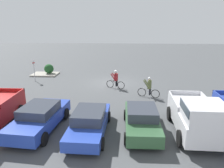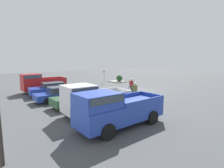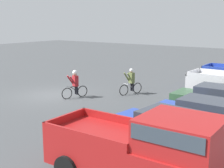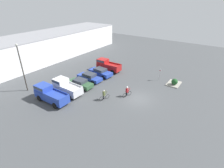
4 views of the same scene
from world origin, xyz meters
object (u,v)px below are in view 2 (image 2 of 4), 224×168
object	(u,v)px
sedan_0	(79,98)
fire_lane_sign	(104,75)
sedan_1	(61,94)
cyclist_0	(131,85)
cyclist_1	(135,90)
pickup_truck_0	(116,109)
pickup_truck_1	(92,99)
shrub	(119,78)
sedan_2	(53,89)
pickup_truck_2	(41,83)

from	to	relation	value
sedan_0	fire_lane_sign	distance (m)	14.06
sedan_1	cyclist_0	world-z (taller)	cyclist_0
cyclist_1	fire_lane_sign	world-z (taller)	fire_lane_sign
pickup_truck_0	sedan_0	distance (m)	5.65
pickup_truck_1	shrub	distance (m)	17.99
cyclist_1	sedan_0	bearing A→B (deg)	80.17
pickup_truck_0	sedan_1	world-z (taller)	pickup_truck_0
sedan_1	sedan_2	bearing A→B (deg)	-5.70
sedan_1	cyclist_1	size ratio (longest dim) A/B	2.79
pickup_truck_0	sedan_1	xyz separation A→B (m)	(8.40, -0.21, -0.46)
fire_lane_sign	sedan_0	bearing A→B (deg)	135.31
pickup_truck_0	shrub	bearing A→B (deg)	-41.50
shrub	pickup_truck_2	bearing A→B (deg)	94.75
sedan_1	sedan_2	size ratio (longest dim) A/B	0.98
pickup_truck_0	sedan_0	bearing A→B (deg)	-6.33
cyclist_1	fire_lane_sign	distance (m)	11.75
pickup_truck_2	fire_lane_sign	size ratio (longest dim) A/B	2.24
pickup_truck_1	pickup_truck_2	distance (m)	11.19
cyclist_1	pickup_truck_0	bearing A→B (deg)	126.06
sedan_1	pickup_truck_1	bearing A→B (deg)	-179.71
pickup_truck_1	sedan_0	bearing A→B (deg)	-7.77
sedan_0	pickup_truck_0	bearing A→B (deg)	173.67
pickup_truck_1	sedan_2	bearing A→B (deg)	-1.72
cyclist_0	fire_lane_sign	xyz separation A→B (m)	(8.24, -1.92, 0.45)
sedan_0	cyclist_0	size ratio (longest dim) A/B	2.61
pickup_truck_1	pickup_truck_2	xyz separation A→B (m)	(11.18, 0.19, -0.00)
sedan_2	sedan_0	bearing A→B (deg)	-178.68
sedan_2	shrub	distance (m)	13.45
cyclist_0	shrub	world-z (taller)	cyclist_0
sedan_2	cyclist_0	bearing A→B (deg)	-115.45
sedan_1	sedan_0	bearing A→B (deg)	-171.70
pickup_truck_1	cyclist_1	xyz separation A→B (m)	(1.80, -6.09, -0.33)
pickup_truck_2	shrub	bearing A→B (deg)	-85.25
pickup_truck_0	sedan_0	size ratio (longest dim) A/B	1.24
cyclist_0	shrub	xyz separation A→B (m)	(7.75, -4.78, -0.21)
sedan_2	shrub	bearing A→B (deg)	-73.14
sedan_0	sedan_2	size ratio (longest dim) A/B	0.91
cyclist_1	shrub	bearing A→B (deg)	-33.82
pickup_truck_0	cyclist_1	xyz separation A→B (m)	(4.61, -6.33, -0.32)
shrub	pickup_truck_0	bearing A→B (deg)	138.50
pickup_truck_2	shrub	distance (m)	13.37
sedan_1	cyclist_1	world-z (taller)	cyclist_1
pickup_truck_0	cyclist_0	size ratio (longest dim) A/B	3.24
sedan_0	shrub	bearing A→B (deg)	-53.29
sedan_1	cyclist_0	size ratio (longest dim) A/B	2.82
sedan_2	pickup_truck_0	bearing A→B (deg)	177.48
sedan_1	cyclist_0	bearing A→B (deg)	-97.15
pickup_truck_1	sedan_0	world-z (taller)	pickup_truck_1
pickup_truck_1	fire_lane_sign	xyz separation A→B (m)	(12.78, -10.26, 0.19)
sedan_0	cyclist_0	distance (m)	8.15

